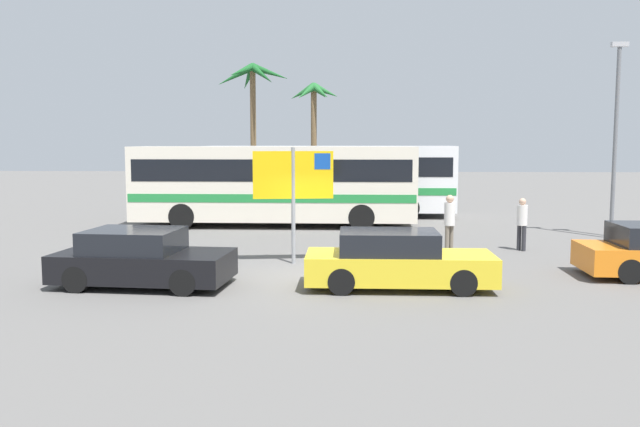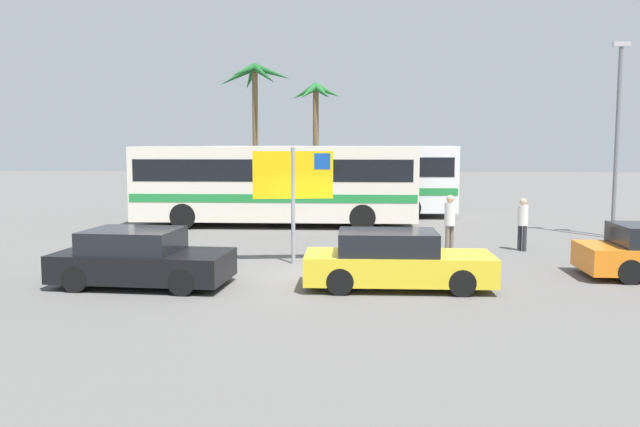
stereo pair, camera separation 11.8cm
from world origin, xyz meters
name	(u,v)px [view 2 (the right image)]	position (x,y,z in m)	size (l,w,h in m)	color
ground	(326,277)	(0.00, 0.00, 0.00)	(120.00, 120.00, 0.00)	#605E5B
bus_front_coach	(276,182)	(-2.46, 10.10, 1.78)	(11.13, 2.65, 3.17)	silver
bus_rear_coach	(331,177)	(-0.39, 13.83, 1.78)	(11.13, 2.65, 3.17)	white
ferry_sign	(295,179)	(-0.94, 1.90, 2.33)	(2.19, 0.38, 3.20)	gray
car_black	(141,259)	(-4.28, -1.16, 0.64)	(4.13, 2.22, 1.32)	black
car_yellow	(396,261)	(1.64, -1.12, 0.64)	(4.28, 1.71, 1.32)	yellow
pedestrian_crossing_lot	(450,219)	(3.54, 3.69, 1.05)	(0.32, 0.32, 1.78)	#706656
pedestrian_by_bus	(523,220)	(5.86, 4.39, 0.96)	(0.32, 0.32, 1.63)	#2D2D33
lamp_post_left_side	(617,132)	(9.68, 7.26, 3.69)	(0.56, 0.20, 6.72)	slate
palm_tree_seaside	(316,107)	(-1.48, 20.50, 5.26)	(2.84, 2.59, 6.59)	brown
palm_tree_inland	(255,89)	(-4.84, 20.78, 6.28)	(4.15, 4.03, 7.69)	brown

